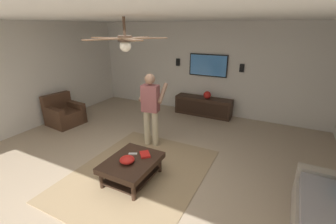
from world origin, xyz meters
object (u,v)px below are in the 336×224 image
Objects in this scene: bowl at (127,160)px; wall_speaker_right at (178,62)px; vase_round at (207,95)px; person_standing at (151,106)px; media_console at (203,106)px; tv at (208,65)px; coffee_table at (132,165)px; book at (145,154)px; remote_white at (133,154)px; wall_speaker_left at (242,68)px; armchair at (64,114)px; ceiling_fan at (125,40)px.

bowl is 4.20m from wall_speaker_right.
wall_speaker_right is at bearing 74.73° from vase_round.
vase_round is (2.29, -0.55, -0.27)m from person_standing.
tv reaches higher than media_console.
coffee_table is 4.04m from tv.
book is at bearing -164.12° from wall_speaker_right.
remote_white is (-3.45, 0.16, 0.14)m from media_console.
tv is 2.67m from person_standing.
vase_round is 1.22m from wall_speaker_left.
person_standing is (0.06, -2.77, 0.65)m from armchair.
armchair is at bearing 122.42° from wall_speaker_left.
bowl reaches higher than coffee_table.
person_standing is at bearing 151.55° from wall_speaker_left.
media_console is at bearing -42.52° from book.
armchair reaches higher than media_console.
tv is 4.02m from ceiling_fan.
book is (0.24, -0.12, 0.12)m from coffee_table.
person_standing is 7.45× the size of wall_speaker_right.
remote_white is at bearing 27.36° from coffee_table.
armchair is 3.41m from book.
bowl is at bearing -1.27° from tv.
wall_speaker_left is at bearing -37.39° from person_standing.
coffee_table is 3.97× the size of bowl.
person_standing is 2.71m from wall_speaker_right.
wall_speaker_right is (0.25, 0.98, 1.23)m from media_console.
book is at bearing 0.81° from tv.
ceiling_fan is at bearing -170.63° from person_standing.
book is at bearing -22.54° from bowl.
wall_speaker_left is (3.97, -1.05, 1.02)m from bowl.
wall_speaker_right is at bearing 2.96° from person_standing.
wall_speaker_left is (2.59, -1.40, 0.54)m from person_standing.
ceiling_fan reaches higher than tv.
remote_white is at bearing 35.98° from ceiling_fan.
armchair is at bearing 68.74° from coffee_table.
coffee_table is at bearing 109.15° from book.
armchair is 4.05× the size of vase_round.
bowl is at bearing 165.12° from wall_speaker_left.
book is (0.33, -0.14, -0.04)m from bowl.
armchair is at bearing 125.29° from vase_round.
media_console is at bearing -0.00° from tv.
person_standing is at bearing -168.11° from wall_speaker_right.
media_console is 4.24m from ceiling_fan.
coffee_table is 3.60m from vase_round.
wall_speaker_left is (2.65, -4.18, 1.19)m from armchair.
media_console is 7.73× the size of wall_speaker_left.
vase_round is (3.34, -0.06, 0.24)m from book.
coffee_table is 4.16m from wall_speaker_right.
bowl is 0.36m from book.
wall_speaker_right is 4.15m from ceiling_fan.
vase_round is at bearing -3.16° from bowl.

